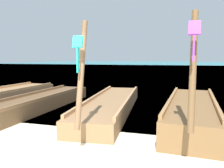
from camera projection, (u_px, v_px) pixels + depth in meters
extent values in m
plane|color=teal|center=(171.00, 65.00, 63.49)|extent=(120.00, 120.00, 0.00)
cube|color=olive|center=(7.00, 95.00, 10.56)|extent=(1.61, 5.39, 0.48)
cube|color=#AF7F52|center=(19.00, 89.00, 10.32)|extent=(0.29, 4.91, 0.10)
cube|color=brown|center=(36.00, 104.00, 8.52)|extent=(1.24, 6.54, 0.49)
cube|color=brown|center=(24.00, 95.00, 8.64)|extent=(0.17, 6.00, 0.10)
cube|color=brown|center=(48.00, 97.00, 8.33)|extent=(0.17, 6.00, 0.10)
cube|color=olive|center=(111.00, 105.00, 8.35)|extent=(1.95, 6.48, 0.46)
cube|color=#AF7F52|center=(94.00, 97.00, 8.43)|extent=(0.64, 5.86, 0.10)
cube|color=#AF7F52|center=(129.00, 98.00, 8.20)|extent=(0.64, 5.86, 0.10)
cylinder|color=brown|center=(81.00, 74.00, 4.91)|extent=(0.19, 0.76, 2.31)
cube|color=#1ECCBC|center=(78.00, 42.00, 4.66)|extent=(0.21, 0.14, 0.25)
cube|color=#1ECCBC|center=(78.00, 60.00, 4.68)|extent=(0.04, 0.08, 0.50)
cube|color=brown|center=(192.00, 112.00, 7.00)|extent=(1.61, 5.42, 0.63)
cube|color=#996C3F|center=(171.00, 98.00, 7.16)|extent=(0.35, 4.92, 0.10)
cube|color=#996C3F|center=(214.00, 101.00, 6.75)|extent=(0.35, 4.92, 0.10)
cylinder|color=brown|center=(193.00, 70.00, 4.19)|extent=(0.16, 0.74, 2.22)
cube|color=purple|center=(195.00, 28.00, 3.92)|extent=(0.21, 0.13, 0.25)
cube|color=purple|center=(194.00, 48.00, 3.94)|extent=(0.03, 0.08, 0.45)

